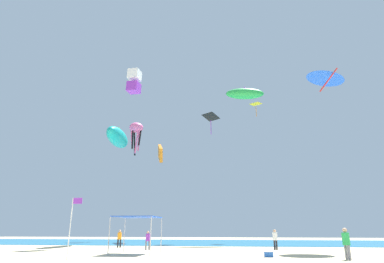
% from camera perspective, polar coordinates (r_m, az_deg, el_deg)
% --- Properties ---
extents(ground, '(110.00, 110.00, 0.10)m').
position_cam_1_polar(ground, '(21.35, 0.05, -21.81)').
color(ground, beige).
extents(ocean_strip, '(110.00, 22.90, 0.03)m').
position_cam_1_polar(ocean_strip, '(47.02, 4.74, -19.13)').
color(ocean_strip, '#1E6B93').
rests_on(ocean_strip, ground).
extents(canopy_tent, '(3.02, 3.13, 2.62)m').
position_cam_1_polar(canopy_tent, '(24.78, -9.74, -15.07)').
color(canopy_tent, '#B2B2B7').
rests_on(canopy_tent, ground).
extents(person_near_tent, '(0.41, 0.37, 1.58)m').
position_cam_1_polar(person_near_tent, '(29.90, -7.91, -18.45)').
color(person_near_tent, slate).
rests_on(person_near_tent, ground).
extents(person_leftmost, '(0.44, 0.40, 1.67)m').
position_cam_1_polar(person_leftmost, '(34.01, -12.84, -17.93)').
color(person_leftmost, black).
rests_on(person_leftmost, ground).
extents(person_central, '(0.41, 0.42, 1.71)m').
position_cam_1_polar(person_central, '(30.66, 14.63, -17.90)').
color(person_central, black).
rests_on(person_central, ground).
extents(person_rightmost, '(0.42, 0.47, 1.79)m').
position_cam_1_polar(person_rightmost, '(21.75, 25.84, -17.21)').
color(person_rightmost, slate).
rests_on(person_rightmost, ground).
extents(banner_flag, '(0.61, 0.06, 3.50)m').
position_cam_1_polar(banner_flag, '(20.56, -20.69, -14.89)').
color(banner_flag, silver).
rests_on(banner_flag, ground).
extents(cooler_box, '(0.57, 0.37, 0.35)m').
position_cam_1_polar(cooler_box, '(22.46, 13.54, -20.56)').
color(cooler_box, blue).
rests_on(cooler_box, ground).
extents(kite_diamond_yellow, '(2.11, 2.11, 2.18)m').
position_cam_1_polar(kite_diamond_yellow, '(51.07, 11.34, 4.74)').
color(kite_diamond_yellow, yellow).
extents(kite_inflatable_green, '(5.45, 2.46, 2.03)m').
position_cam_1_polar(kite_inflatable_green, '(45.20, 9.43, 6.71)').
color(kite_inflatable_green, green).
extents(kite_octopus_pink, '(2.34, 2.34, 5.41)m').
position_cam_1_polar(kite_octopus_pink, '(53.75, -9.95, 0.40)').
color(kite_octopus_pink, pink).
extents(kite_box_white, '(1.52, 1.48, 2.88)m').
position_cam_1_polar(kite_box_white, '(39.12, -10.31, 8.83)').
color(kite_box_white, white).
extents(kite_parafoil_orange, '(2.24, 6.58, 4.07)m').
position_cam_1_polar(kite_parafoil_orange, '(48.13, -5.70, -3.89)').
color(kite_parafoil_orange, orange).
extents(kite_delta_blue, '(4.10, 4.07, 3.07)m').
position_cam_1_polar(kite_delta_blue, '(34.61, 22.77, 9.14)').
color(kite_delta_blue, blue).
extents(kite_diamond_black, '(2.73, 2.72, 2.99)m').
position_cam_1_polar(kite_diamond_black, '(46.67, 3.38, 2.48)').
color(kite_diamond_black, black).
extents(kite_inflatable_teal, '(3.37, 7.24, 2.91)m').
position_cam_1_polar(kite_inflatable_teal, '(41.16, -13.16, -1.04)').
color(kite_inflatable_teal, teal).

